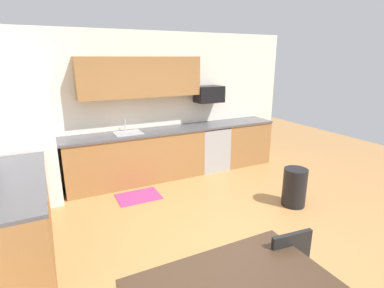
% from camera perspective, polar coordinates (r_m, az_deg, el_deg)
% --- Properties ---
extents(ground_plane, '(12.00, 12.00, 0.00)m').
position_cam_1_polar(ground_plane, '(4.06, 6.62, -17.33)').
color(ground_plane, '#B77F47').
extents(wall_back, '(5.80, 0.10, 2.70)m').
position_cam_1_polar(wall_back, '(5.85, -7.31, 7.35)').
color(wall_back, silver).
rests_on(wall_back, ground).
extents(cabinet_run_back, '(2.53, 0.60, 0.90)m').
position_cam_1_polar(cabinet_run_back, '(5.59, -10.49, -2.71)').
color(cabinet_run_back, olive).
rests_on(cabinet_run_back, ground).
extents(cabinet_run_back_right, '(1.02, 0.60, 0.90)m').
position_cam_1_polar(cabinet_run_back_right, '(6.61, 9.66, 0.28)').
color(cabinet_run_back_right, olive).
rests_on(cabinet_run_back_right, ground).
extents(cabinet_run_left, '(0.60, 2.00, 0.90)m').
position_cam_1_polar(cabinet_run_left, '(4.04, -29.88, -12.35)').
color(cabinet_run_left, olive).
rests_on(cabinet_run_left, ground).
extents(countertop_back, '(4.80, 0.64, 0.04)m').
position_cam_1_polar(countertop_back, '(5.61, -5.95, 2.54)').
color(countertop_back, '#4C4C51').
rests_on(countertop_back, cabinet_run_back).
extents(countertop_left, '(0.64, 2.00, 0.04)m').
position_cam_1_polar(countertop_left, '(3.86, -30.85, -6.15)').
color(countertop_left, '#4C4C51').
rests_on(countertop_left, cabinet_run_left).
extents(upper_cabinets_back, '(2.20, 0.34, 0.70)m').
position_cam_1_polar(upper_cabinets_back, '(5.49, -9.75, 12.46)').
color(upper_cabinets_back, olive).
extents(refrigerator, '(0.76, 0.70, 1.81)m').
position_cam_1_polar(refrigerator, '(5.21, -28.63, -0.64)').
color(refrigerator, white).
rests_on(refrigerator, ground).
extents(oven_range, '(0.60, 0.60, 0.91)m').
position_cam_1_polar(oven_range, '(6.17, 3.54, -0.60)').
color(oven_range, '#999BA0').
rests_on(oven_range, ground).
extents(microwave, '(0.54, 0.36, 0.32)m').
position_cam_1_polar(microwave, '(6.04, 3.24, 9.47)').
color(microwave, black).
extents(sink_basin, '(0.48, 0.40, 0.14)m').
position_cam_1_polar(sink_basin, '(5.44, -12.04, 1.40)').
color(sink_basin, '#A5A8AD').
rests_on(sink_basin, countertop_back).
extents(sink_faucet, '(0.02, 0.02, 0.24)m').
position_cam_1_polar(sink_faucet, '(5.57, -12.62, 3.41)').
color(sink_faucet, '#B2B5BA').
rests_on(sink_faucet, countertop_back).
extents(chair_near_table, '(0.44, 0.44, 0.85)m').
position_cam_1_polar(chair_near_table, '(2.81, 19.47, -22.87)').
color(chair_near_table, black).
rests_on(chair_near_table, ground).
extents(trash_bin, '(0.36, 0.36, 0.60)m').
position_cam_1_polar(trash_bin, '(4.94, 18.94, -7.80)').
color(trash_bin, black).
rests_on(trash_bin, ground).
extents(floor_mat, '(0.70, 0.50, 0.01)m').
position_cam_1_polar(floor_mat, '(5.13, -10.17, -9.83)').
color(floor_mat, '#CC3372').
rests_on(floor_mat, ground).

